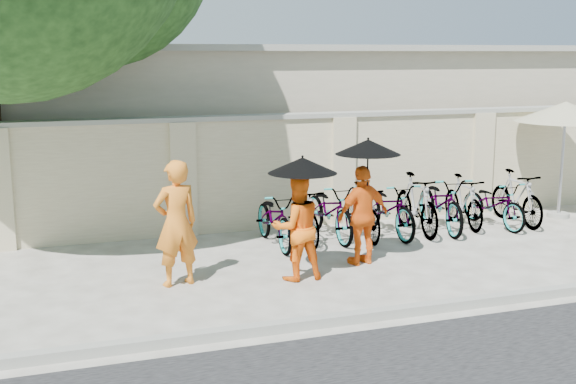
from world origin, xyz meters
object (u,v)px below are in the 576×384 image
object	(u,v)px
monk_center	(297,227)
monk_right	(363,215)
patio_umbrella	(565,113)
monk_left	(176,223)

from	to	relation	value
monk_center	monk_right	size ratio (longest dim) A/B	0.99
patio_umbrella	monk_right	bearing A→B (deg)	-161.42
monk_center	patio_umbrella	xyz separation A→B (m)	(6.16, 2.06, 1.28)
monk_left	monk_center	xyz separation A→B (m)	(1.65, -0.29, -0.12)
monk_right	monk_left	bearing A→B (deg)	-10.13
monk_left	patio_umbrella	world-z (taller)	patio_umbrella
monk_center	monk_right	distance (m)	1.26
monk_left	patio_umbrella	size ratio (longest dim) A/B	0.75
monk_right	patio_umbrella	size ratio (longest dim) A/B	0.65
monk_left	patio_umbrella	bearing A→B (deg)	179.53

